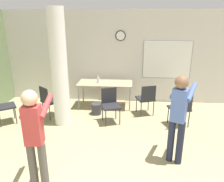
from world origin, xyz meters
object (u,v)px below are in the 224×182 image
chair_table_right (146,97)px  person_playing_side (179,113)px  folding_table (105,84)px  chair_by_left_wall (2,105)px  chair_mid_room (181,107)px  chair_table_front (110,103)px  bottle_on_table (98,80)px  chair_near_pillar (49,99)px  person_playing_front (35,134)px

chair_table_right → person_playing_side: person_playing_side is taller
folding_table → chair_table_right: bearing=-24.3°
chair_by_left_wall → chair_mid_room: same height
chair_table_front → chair_table_right: same height
bottle_on_table → chair_near_pillar: bearing=-143.5°
folding_table → person_playing_front: 3.52m
chair_table_right → person_playing_side: bearing=-78.7°
chair_by_left_wall → person_playing_side: (4.01, -1.21, 0.46)m
chair_near_pillar → chair_mid_room: bearing=-4.2°
chair_table_right → chair_near_pillar: 2.60m
folding_table → chair_table_right: size_ratio=1.83×
bottle_on_table → chair_near_pillar: size_ratio=0.25×
bottle_on_table → chair_mid_room: 2.47m
bottle_on_table → person_playing_side: (1.79, -2.54, 0.15)m
bottle_on_table → person_playing_front: 3.46m
chair_table_front → chair_near_pillar: size_ratio=1.00×
chair_table_front → chair_mid_room: bearing=-4.4°
chair_by_left_wall → person_playing_front: 2.80m
folding_table → bottle_on_table: bottle_on_table is taller
folding_table → person_playing_front: person_playing_front is taller
chair_table_right → chair_mid_room: 1.00m
chair_near_pillar → chair_mid_room: size_ratio=1.00×
folding_table → chair_table_front: size_ratio=1.83×
person_playing_side → chair_by_left_wall: bearing=163.2°
bottle_on_table → chair_by_left_wall: size_ratio=0.25×
bottle_on_table → person_playing_side: person_playing_side is taller
person_playing_side → person_playing_front: size_ratio=1.01×
chair_near_pillar → person_playing_front: person_playing_front is taller
chair_by_left_wall → chair_table_front: size_ratio=1.00×
chair_table_front → person_playing_front: 2.62m
chair_by_left_wall → chair_mid_room: (4.39, 0.20, 0.00)m
bottle_on_table → chair_table_front: size_ratio=0.25×
bottle_on_table → person_playing_front: size_ratio=0.13×
chair_by_left_wall → chair_near_pillar: 1.12m
chair_table_right → chair_near_pillar: (-2.57, -0.37, 0.00)m
chair_by_left_wall → person_playing_side: bearing=-16.8°
chair_near_pillar → person_playing_front: size_ratio=0.53×
person_playing_front → bottle_on_table: bearing=82.9°
bottle_on_table → chair_table_front: (0.45, -0.99, -0.31)m
chair_by_left_wall → chair_table_right: (3.60, 0.82, 0.00)m
person_playing_front → chair_mid_room: bearing=41.5°
folding_table → chair_near_pillar: 1.67m
chair_near_pillar → person_playing_side: size_ratio=0.52×
bottle_on_table → chair_by_left_wall: bottle_on_table is taller
chair_by_left_wall → chair_table_right: same height
chair_by_left_wall → person_playing_side: size_ratio=0.52×
chair_table_front → folding_table: bearing=103.6°
chair_table_front → chair_mid_room: 1.73m
chair_near_pillar → chair_table_right: bearing=8.2°
bottle_on_table → person_playing_front: person_playing_front is taller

